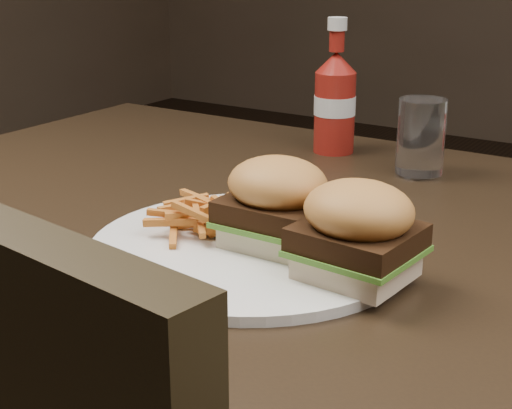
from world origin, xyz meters
The scene contains 7 objects.
dining_table centered at (0.00, 0.00, 0.73)m, with size 1.20×0.80×0.04m, color black.
plate centered at (0.03, -0.12, 0.76)m, with size 0.34×0.34×0.01m, color white.
sandwich_half_a centered at (0.06, -0.11, 0.77)m, with size 0.09×0.09×0.02m, color #F6EBBC.
sandwich_half_b centered at (0.16, -0.14, 0.77)m, with size 0.09×0.09×0.02m, color beige.
fries_pile centered at (-0.03, -0.11, 0.78)m, with size 0.10×0.10×0.04m, color #BC5A1F, non-canonical shape.
ketchup_bottle centered at (-0.08, 0.29, 0.81)m, with size 0.06×0.06×0.12m, color maroon.
tumbler centered at (0.07, 0.24, 0.81)m, with size 0.07×0.07×0.10m, color white.
Camera 1 is at (0.45, -0.75, 1.06)m, focal length 55.00 mm.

